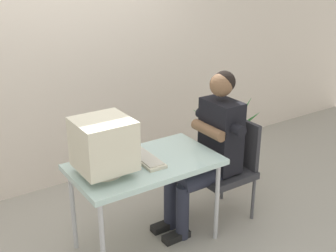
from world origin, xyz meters
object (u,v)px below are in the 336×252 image
keyboard (145,158)px  person_seated (210,146)px  crt_monitor (104,144)px  office_chair (227,164)px  potted_plant (227,145)px  desk (145,169)px  desk_mug (131,146)px

keyboard → person_seated: person_seated is taller
person_seated → crt_monitor: bearing=-179.8°
keyboard → person_seated: (0.61, -0.04, -0.04)m
office_chair → potted_plant: 0.60m
desk → potted_plant: 1.33m
keyboard → office_chair: 0.86m
potted_plant → desk_mug: 1.29m
desk → crt_monitor: (-0.34, -0.01, 0.29)m
crt_monitor → person_seated: size_ratio=0.31×
desk → potted_plant: (1.23, 0.44, -0.26)m
desk → office_chair: (0.83, -0.01, -0.18)m
crt_monitor → keyboard: 0.42m
potted_plant → desk_mug: potted_plant is taller
desk → keyboard: size_ratio=2.63×
potted_plant → keyboard: bearing=-161.5°
desk → person_seated: size_ratio=0.84×
crt_monitor → potted_plant: crt_monitor is taller
crt_monitor → office_chair: crt_monitor is taller
desk → office_chair: office_chair is taller
crt_monitor → desk_mug: crt_monitor is taller
crt_monitor → person_seated: (0.97, 0.00, -0.25)m
office_chair → desk_mug: (-0.83, 0.24, 0.29)m
crt_monitor → office_chair: size_ratio=0.47×
desk_mug → crt_monitor: bearing=-144.8°
crt_monitor → office_chair: bearing=0.1°
office_chair → potted_plant: (0.40, 0.45, -0.08)m
office_chair → keyboard: bearing=177.0°
desk → potted_plant: size_ratio=1.27×
office_chair → potted_plant: bearing=48.6°
desk_mug → keyboard: bearing=-87.2°
keyboard → desk_mug: size_ratio=4.58×
desk → desk_mug: 0.25m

